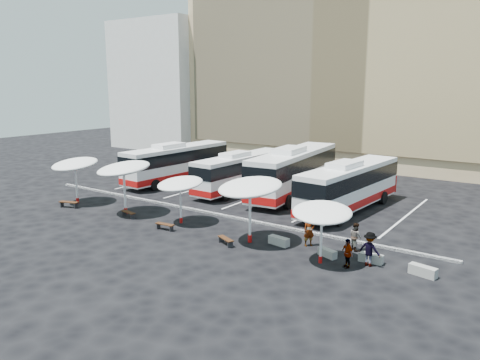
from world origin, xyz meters
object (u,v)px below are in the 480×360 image
Objects in this scene: sunshade_2 at (180,184)px; sunshade_4 at (322,213)px; bus_0 at (177,162)px; conc_bench_3 at (423,271)px; bus_3 at (350,185)px; wood_bench_2 at (165,225)px; conc_bench_2 at (371,258)px; passenger_2 at (347,253)px; conc_bench_1 at (327,253)px; conc_bench_0 at (279,241)px; sunshade_3 at (250,187)px; wood_bench_0 at (69,203)px; wood_bench_1 at (128,213)px; passenger_3 at (370,249)px; bus_1 at (242,171)px; passenger_0 at (309,231)px; bus_2 at (294,170)px; passenger_1 at (356,237)px; wood_bench_3 at (226,240)px; sunshade_0 at (75,164)px; sunshade_1 at (124,169)px.

sunshade_2 is 10.97m from sunshade_4.
conc_bench_3 is (25.27, -10.00, -1.69)m from bus_0.
wood_bench_2 is at bearing -120.76° from bus_3.
passenger_2 is at bearing -119.22° from conc_bench_2.
conc_bench_0 is at bearing 177.51° from conc_bench_1.
sunshade_3 is 3.75× the size of conc_bench_2.
bus_0 is 0.99× the size of bus_3.
sunshade_3 is 2.99× the size of wood_bench_0.
bus_0 is 12.60m from wood_bench_1.
passenger_3 is (17.13, 0.96, 0.60)m from wood_bench_1.
passenger_0 is (11.36, -9.60, -0.88)m from bus_1.
bus_1 reaches higher than conc_bench_1.
wood_bench_0 is 1.26× the size of conc_bench_2.
bus_2 is 11.85m from sunshade_2.
bus_2 is 8.40× the size of passenger_1.
sunshade_0 is at bearing 175.59° from wood_bench_3.
passenger_3 reaches higher than wood_bench_3.
passenger_2 is (16.27, 0.07, 0.47)m from wood_bench_1.
passenger_2 is (-3.49, -1.15, 0.53)m from conc_bench_3.
bus_3 is 11.47m from passenger_2.
passenger_0 is at bearing 15.88° from wood_bench_2.
wood_bench_2 is at bearing -177.09° from sunshade_4.
conc_bench_0 reaches higher than wood_bench_3.
wood_bench_3 is at bearing -7.00° from sunshade_1.
sunshade_4 is (13.06, -11.62, 0.95)m from bus_1.
conc_bench_2 reaches higher than wood_bench_0.
sunshade_2 is at bearing 48.69° from passenger_1.
sunshade_2 is (9.48, -10.10, 0.79)m from bus_0.
wood_bench_1 is 13.32m from passenger_0.
bus_0 is 22.83m from passenger_1.
bus_0 is 27.23m from conc_bench_3.
bus_2 is at bearing 133.54° from conc_bench_2.
conc_bench_2 reaches higher than wood_bench_2.
sunshade_1 reaches higher than bus_0.
passenger_0 reaches higher than passenger_3.
sunshade_1 is (5.56, 0.02, 0.23)m from sunshade_0.
sunshade_3 is 6.81m from passenger_2.
conc_bench_1 is 4.97m from conc_bench_3.
sunshade_4 is 2.95× the size of wood_bench_1.
wood_bench_3 is at bearing -84.02° from bus_2.
bus_3 is at bearing 78.22° from sunshade_3.
passenger_0 is at bearing 5.68° from sunshade_1.
bus_0 is at bearing 129.14° from wood_bench_2.
bus_1 reaches higher than passenger_0.
conc_bench_0 is at bearing 34.31° from wood_bench_3.
wood_bench_2 reaches higher than wood_bench_3.
sunshade_0 is 2.76× the size of conc_bench_3.
sunshade_2 is 2.59× the size of wood_bench_3.
wood_bench_3 is at bearing -137.97° from passenger_2.
sunshade_0 is 2.93× the size of conc_bench_2.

